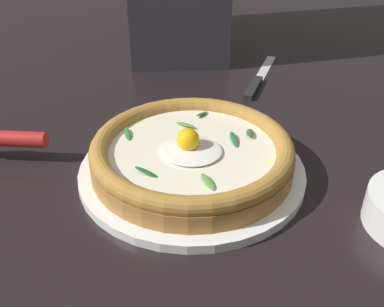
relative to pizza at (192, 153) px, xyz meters
The scene contains 5 objects.
ground_plane 0.05m from the pizza, 38.50° to the right, with size 2.40×2.40×0.03m, color black.
pizza_plate 0.03m from the pizza, 81.92° to the left, with size 0.30×0.30×0.01m, color white.
pizza is the anchor object (origin of this frame).
pizza_cutter 0.26m from the pizza, behind, with size 0.15×0.04×0.07m.
table_knife 0.32m from the pizza, 80.68° to the left, with size 0.04×0.23×0.01m.
Camera 1 is at (0.09, -0.45, 0.34)m, focal length 41.28 mm.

